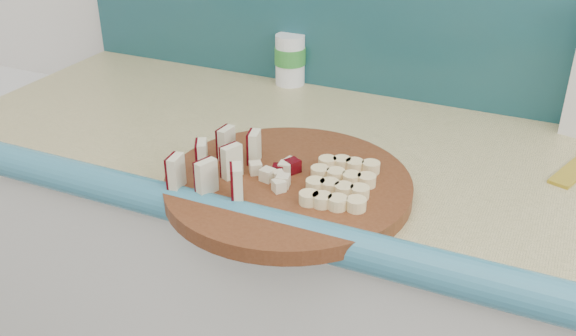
{
  "coord_description": "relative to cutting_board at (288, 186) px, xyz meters",
  "views": [
    {
      "loc": [
        0.12,
        0.49,
        1.44
      ],
      "look_at": [
        -0.25,
        1.31,
        0.95
      ],
      "focal_mm": 40.0,
      "sensor_mm": 36.0,
      "label": 1
    }
  ],
  "objects": [
    {
      "name": "canister",
      "position": [
        -0.2,
        0.45,
        0.05
      ],
      "size": [
        0.07,
        0.07,
        0.11
      ],
      "rotation": [
        0.0,
        0.0,
        -0.01
      ],
      "color": "white",
      "rests_on": "kitchen_counter"
    },
    {
      "name": "apple_chunks",
      "position": [
        -0.02,
        -0.0,
        0.02
      ],
      "size": [
        0.07,
        0.06,
        0.02
      ],
      "color": "beige",
      "rests_on": "cutting_board"
    },
    {
      "name": "cutting_board",
      "position": [
        0.0,
        0.0,
        0.0
      ],
      "size": [
        0.44,
        0.44,
        0.02
      ],
      "primitive_type": "cylinder",
      "rotation": [
        0.0,
        0.0,
        0.12
      ],
      "color": "#4F2511",
      "rests_on": "kitchen_counter"
    },
    {
      "name": "banana_slices",
      "position": [
        0.09,
        0.01,
        0.02
      ],
      "size": [
        0.12,
        0.16,
        0.02
      ],
      "color": "#F9DC98",
      "rests_on": "cutting_board"
    },
    {
      "name": "apple_wedges",
      "position": [
        -0.1,
        -0.04,
        0.04
      ],
      "size": [
        0.12,
        0.16,
        0.05
      ],
      "color": "beige",
      "rests_on": "cutting_board"
    }
  ]
}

